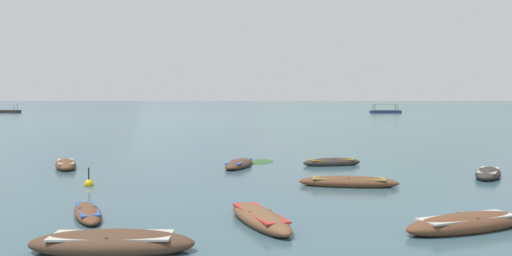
% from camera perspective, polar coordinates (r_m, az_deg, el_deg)
% --- Properties ---
extents(ground_plane, '(6000.00, 6000.00, 0.00)m').
position_cam_1_polar(ground_plane, '(1506.51, 2.13, 3.09)').
color(ground_plane, '#385660').
extents(mountain_1, '(1405.89, 1405.89, 434.00)m').
position_cam_1_polar(mountain_1, '(2397.50, -22.72, 8.09)').
color(mountain_1, slate).
rests_on(mountain_1, ground).
extents(mountain_2, '(1435.04, 1435.04, 409.16)m').
position_cam_1_polar(mountain_2, '(2500.96, -7.16, 7.82)').
color(mountain_2, slate).
rests_on(mountain_2, ground).
extents(mountain_3, '(1796.92, 1796.92, 520.53)m').
position_cam_1_polar(mountain_3, '(2499.71, 14.89, 9.02)').
color(mountain_3, slate).
rests_on(mountain_3, ground).
extents(rowboat_1, '(3.43, 1.69, 0.53)m').
position_cam_1_polar(rowboat_1, '(28.85, 8.39, -3.78)').
color(rowboat_1, '#2D2826').
rests_on(rowboat_1, ground).
extents(rowboat_3, '(2.49, 3.48, 0.56)m').
position_cam_1_polar(rowboat_3, '(26.58, 24.28, -4.61)').
color(rowboat_3, '#2D2826').
rests_on(rowboat_3, ground).
extents(rowboat_4, '(1.87, 3.73, 0.53)m').
position_cam_1_polar(rowboat_4, '(27.87, -1.89, -4.00)').
color(rowboat_4, '#4C3323').
rests_on(rowboat_4, ground).
extents(rowboat_5, '(4.26, 2.78, 0.60)m').
position_cam_1_polar(rowboat_5, '(15.83, 22.32, -9.73)').
color(rowboat_5, brown).
rests_on(rowboat_5, ground).
extents(rowboat_6, '(2.04, 3.16, 0.42)m').
position_cam_1_polar(rowboat_6, '(17.07, -18.13, -8.90)').
color(rowboat_6, brown).
rests_on(rowboat_6, ground).
extents(rowboat_7, '(2.34, 3.53, 0.57)m').
position_cam_1_polar(rowboat_7, '(29.25, -20.29, -3.82)').
color(rowboat_7, brown).
rests_on(rowboat_7, ground).
extents(rowboat_8, '(2.51, 4.11, 0.54)m').
position_cam_1_polar(rowboat_8, '(15.39, 0.43, -9.91)').
color(rowboat_8, brown).
rests_on(rowboat_8, ground).
extents(rowboat_10, '(4.06, 1.52, 0.66)m').
position_cam_1_polar(rowboat_10, '(13.14, -15.66, -12.18)').
color(rowboat_10, '#4C3323').
rests_on(rowboat_10, ground).
extents(rowboat_11, '(4.26, 1.52, 0.54)m').
position_cam_1_polar(rowboat_11, '(22.15, 10.20, -5.92)').
color(rowboat_11, brown).
rests_on(rowboat_11, ground).
extents(ferry_0, '(7.83, 2.47, 2.54)m').
position_cam_1_polar(ferry_0, '(151.57, -26.03, 1.69)').
color(ferry_0, '#2D2826').
rests_on(ferry_0, ground).
extents(ferry_1, '(7.68, 3.30, 2.54)m').
position_cam_1_polar(ferry_1, '(138.12, 14.11, 1.80)').
color(ferry_1, navy).
rests_on(ferry_1, ground).
extents(mooring_buoy, '(0.38, 0.38, 0.89)m').
position_cam_1_polar(mooring_buoy, '(23.04, -17.99, -5.87)').
color(mooring_buoy, yellow).
rests_on(mooring_buoy, ground).
extents(weed_patch_3, '(2.02, 2.75, 0.14)m').
position_cam_1_polar(weed_patch_3, '(30.11, 0.44, -3.77)').
color(weed_patch_3, '#2D5628').
rests_on(weed_patch_3, ground).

